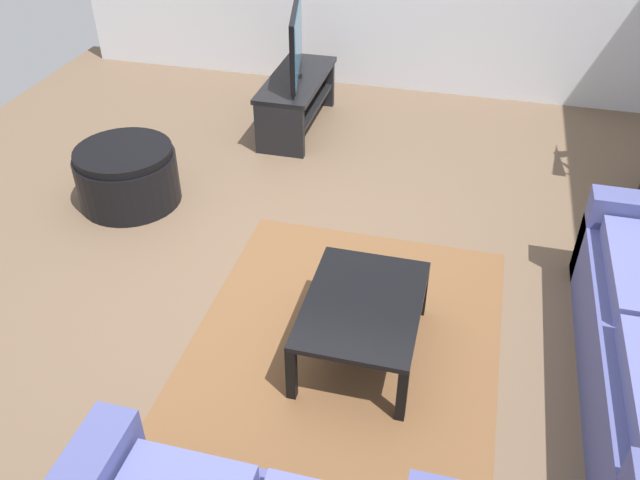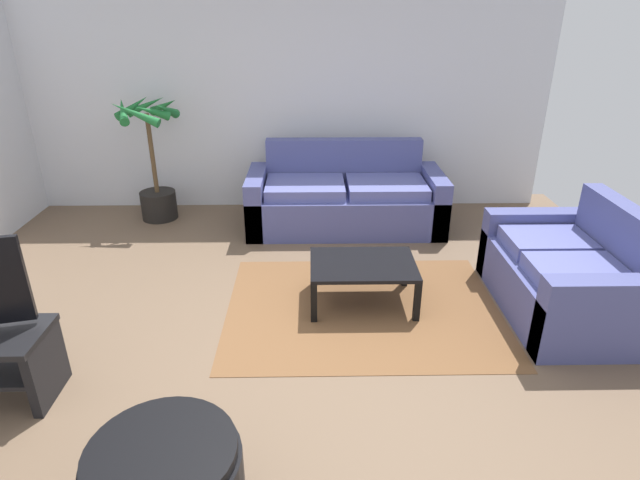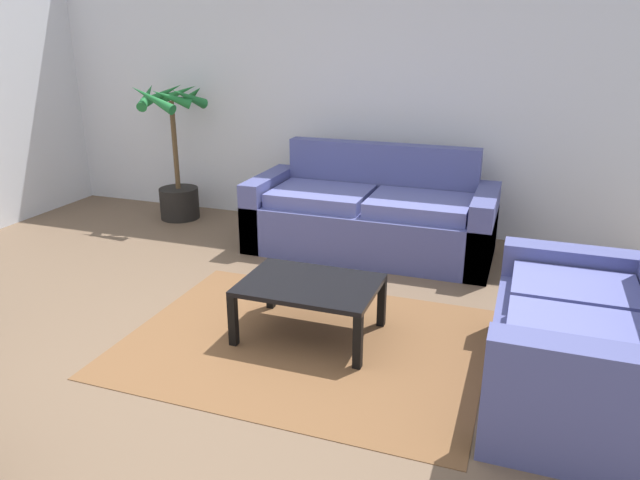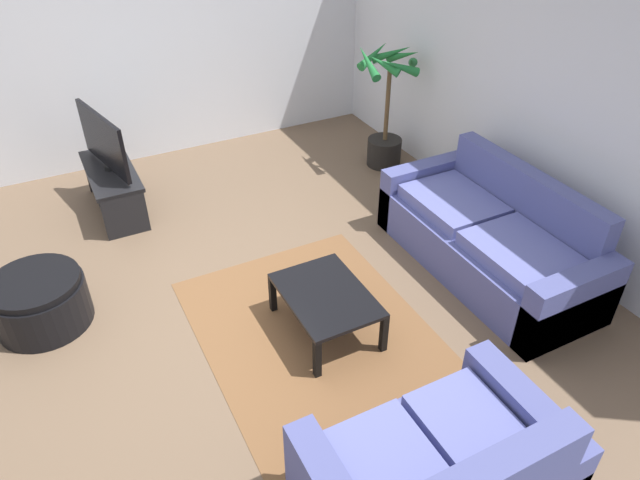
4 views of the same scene
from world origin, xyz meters
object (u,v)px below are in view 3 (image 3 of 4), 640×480
object	(u,v)px
potted_palm	(176,163)
couch_main	(371,218)
coffee_table	(310,290)
couch_loveseat	(587,347)

from	to	relation	value
potted_palm	couch_main	bearing A→B (deg)	-7.06
couch_main	coffee_table	size ratio (longest dim) A/B	2.47
couch_loveseat	potted_palm	distance (m)	4.30
couch_main	couch_loveseat	distance (m)	2.43
coffee_table	potted_palm	xyz separation A→B (m)	(-2.17, 1.91, 0.26)
coffee_table	potted_palm	bearing A→B (deg)	138.65
coffee_table	couch_loveseat	bearing A→B (deg)	-5.18
couch_main	potted_palm	distance (m)	2.16
coffee_table	potted_palm	size ratio (longest dim) A/B	0.61
potted_palm	couch_loveseat	bearing A→B (deg)	-28.58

